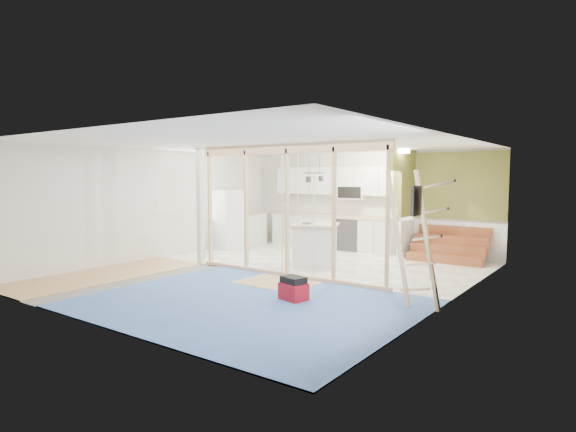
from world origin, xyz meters
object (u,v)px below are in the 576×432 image
Objects in this scene: fridge at (229,220)px; toolbox at (294,289)px; ladder at (416,239)px; island at (315,245)px.

fridge reaches higher than toolbox.
toolbox is at bearing -142.89° from ladder.
ladder reaches higher than toolbox.
toolbox is at bearing -88.13° from island.
toolbox is 2.05m from ladder.
island reaches higher than toolbox.
ladder is (3.02, -1.95, 0.59)m from island.
island is (3.19, -0.69, -0.33)m from fridge.
ladder is (6.21, -2.64, 0.25)m from fridge.
fridge is 3.40× the size of toolbox.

